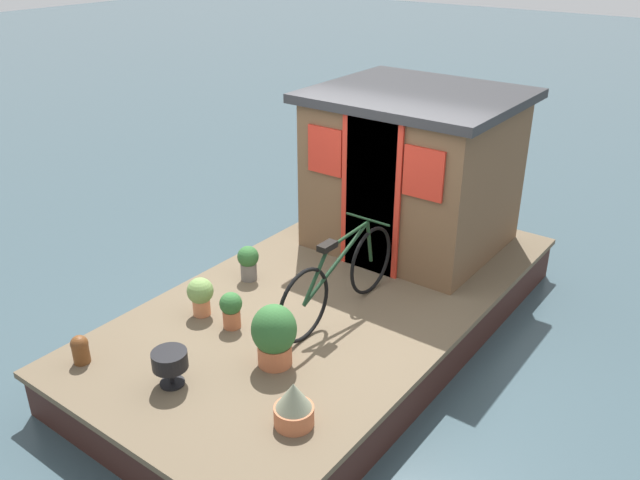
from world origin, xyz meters
TOP-DOWN VIEW (x-y plane):
  - ground_plane at (0.00, 0.00)m, footprint 60.00×60.00m
  - houseboat_deck at (0.00, 0.00)m, footprint 5.38×2.83m
  - houseboat_cabin at (1.58, 0.00)m, footprint 1.96×2.19m
  - bicycle at (-0.26, -0.28)m, footprint 1.82×0.50m
  - potted_plant_basil at (-1.07, 0.79)m, footprint 0.26×0.26m
  - potted_plant_mint at (-1.75, -0.91)m, footprint 0.31×0.31m
  - potted_plant_thyme at (-1.25, -0.30)m, footprint 0.39×0.39m
  - potted_plant_fern at (-1.06, 0.40)m, footprint 0.22×0.22m
  - potted_plant_ivy at (-0.27, 0.90)m, footprint 0.23×0.23m
  - charcoal_grill at (-1.98, 0.20)m, footprint 0.30×0.30m
  - mooring_bollard at (-2.25, 1.06)m, footprint 0.15×0.15m

SIDE VIEW (x-z plane):
  - ground_plane at x=0.00m, z-range 0.00..0.00m
  - houseboat_deck at x=0.00m, z-range 0.00..0.49m
  - mooring_bollard at x=-2.25m, z-range 0.49..0.76m
  - potted_plant_mint at x=-1.75m, z-range 0.48..0.86m
  - potted_plant_fern at x=-1.06m, z-range 0.51..0.87m
  - potted_plant_ivy at x=-0.27m, z-range 0.51..0.89m
  - potted_plant_basil at x=-1.07m, z-range 0.51..0.91m
  - charcoal_grill at x=-1.98m, z-range 0.55..0.87m
  - potted_plant_thyme at x=-1.25m, z-range 0.50..1.07m
  - bicycle at x=-0.26m, z-range 0.45..1.32m
  - houseboat_cabin at x=1.58m, z-range 0.50..2.31m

